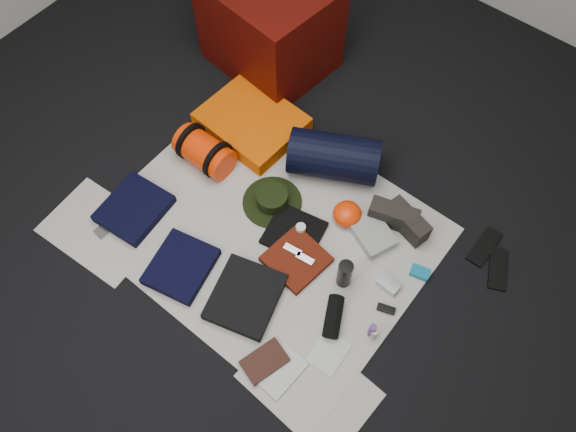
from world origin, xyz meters
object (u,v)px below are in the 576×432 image
Objects in this scene: navy_duffel at (334,157)px; compact_camera at (388,284)px; paperback_book at (265,361)px; sleeping_pad at (252,122)px; water_bottle at (345,274)px; red_cabinet at (270,24)px; stuff_sack at (204,152)px.

navy_duffel reaches higher than compact_camera.
sleeping_pad is at bearing 149.06° from paperback_book.
water_bottle reaches higher than compact_camera.
stuff_sack is at bearing -69.37° from red_cabinet.
sleeping_pad is 4.97× the size of compact_camera.
red_cabinet reaches higher than compact_camera.
red_cabinet is 1.93m from paperback_book.
stuff_sack is 2.91× the size of compact_camera.
navy_duffel reaches higher than paperback_book.
stuff_sack is 1.56× the size of paperback_book.
red_cabinet is 0.59m from sleeping_pad.
stuff_sack reaches higher than water_bottle.
red_cabinet is at bearing 123.82° from navy_duffel.
stuff_sack is 0.66× the size of navy_duffel.
stuff_sack reaches higher than compact_camera.
navy_duffel is at bearing 126.60° from paperback_book.
paperback_book is (-0.05, -0.56, -0.08)m from water_bottle.
compact_camera is at bearing 86.87° from paperback_book.
paperback_book is at bearing -107.23° from compact_camera.
stuff_sack is at bearing -97.49° from sleeping_pad.
compact_camera reaches higher than paperback_book.
navy_duffel is 2.36× the size of paperback_book.
red_cabinet is 1.27× the size of sleeping_pad.
red_cabinet reaches higher than navy_duffel.
navy_duffel is at bearing 34.04° from stuff_sack.
navy_duffel reaches higher than water_bottle.
paperback_book is (0.39, -1.06, -0.11)m from navy_duffel.
sleeping_pad is 1.22m from compact_camera.
red_cabinet is 6.29× the size of compact_camera.
sleeping_pad is 1.13× the size of navy_duffel.
compact_camera is (1.17, -0.34, -0.03)m from sleeping_pad.
sleeping_pad reaches higher than compact_camera.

